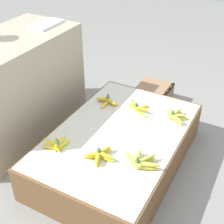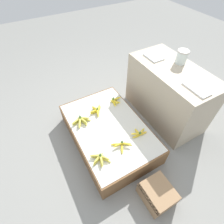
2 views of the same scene
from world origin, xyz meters
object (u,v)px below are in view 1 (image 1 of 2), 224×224
at_px(banana_bunch_front_midleft, 175,116).
at_px(banana_bunch_back_left, 57,144).
at_px(banana_bunch_back_midleft, 107,101).
at_px(foam_tray_white, 47,24).
at_px(banana_bunch_middle_midleft, 138,108).
at_px(banana_bunch_middle_left, 100,155).
at_px(banana_bunch_front_left, 141,161).
at_px(wooden_crate, 153,95).

xyz_separation_m(banana_bunch_front_midleft, banana_bunch_back_left, (-0.68, 0.58, 0.00)).
height_order(banana_bunch_front_midleft, banana_bunch_back_midleft, banana_bunch_back_midleft).
bearing_deg(foam_tray_white, banana_bunch_middle_midleft, -94.03).
relative_size(banana_bunch_middle_left, banana_bunch_back_left, 1.26).
relative_size(banana_bunch_front_left, banana_bunch_back_midleft, 1.26).
bearing_deg(banana_bunch_back_left, wooden_crate, -9.30).
distance_m(banana_bunch_front_left, banana_bunch_back_midleft, 0.74).
bearing_deg(banana_bunch_back_left, foam_tray_white, 38.69).
distance_m(banana_bunch_front_midleft, banana_bunch_middle_midleft, 0.29).
bearing_deg(banana_bunch_middle_left, banana_bunch_front_midleft, -23.07).
xyz_separation_m(banana_bunch_back_left, foam_tray_white, (0.72, 0.57, 0.50)).
bearing_deg(foam_tray_white, banana_bunch_back_left, -141.31).
height_order(banana_bunch_middle_midleft, banana_bunch_back_midleft, banana_bunch_back_midleft).
bearing_deg(banana_bunch_front_midleft, banana_bunch_back_midleft, 96.31).
distance_m(banana_bunch_front_left, banana_bunch_middle_midleft, 0.61).
bearing_deg(banana_bunch_middle_midleft, foam_tray_white, 85.97).
xyz_separation_m(banana_bunch_middle_left, banana_bunch_back_left, (-0.04, 0.30, 0.00)).
distance_m(banana_bunch_front_midleft, banana_bunch_back_midleft, 0.55).
distance_m(wooden_crate, banana_bunch_back_left, 1.27).
relative_size(banana_bunch_front_left, foam_tray_white, 0.88).
relative_size(banana_bunch_front_midleft, banana_bunch_back_left, 1.23).
bearing_deg(banana_bunch_back_midleft, banana_bunch_middle_left, -154.78).
height_order(banana_bunch_front_left, banana_bunch_middle_midleft, banana_bunch_front_left).
relative_size(banana_bunch_front_midleft, banana_bunch_back_midleft, 0.97).
height_order(banana_bunch_back_midleft, foam_tray_white, foam_tray_white).
height_order(banana_bunch_front_left, banana_bunch_back_midleft, banana_bunch_front_left).
bearing_deg(banana_bunch_back_left, banana_bunch_front_left, -78.88).
bearing_deg(banana_bunch_back_midleft, banana_bunch_back_left, 177.32).
bearing_deg(foam_tray_white, banana_bunch_middle_left, -127.55).
relative_size(banana_bunch_middle_left, banana_bunch_back_midleft, 0.99).
distance_m(banana_bunch_back_left, foam_tray_white, 1.05).
bearing_deg(banana_bunch_front_left, banana_bunch_middle_left, 104.80).
bearing_deg(wooden_crate, banana_bunch_front_midleft, -145.44).
bearing_deg(banana_bunch_back_left, banana_bunch_middle_midleft, -23.84).
xyz_separation_m(banana_bunch_front_left, banana_bunch_middle_left, (-0.07, 0.25, -0.00)).
height_order(banana_bunch_front_midleft, banana_bunch_middle_midleft, banana_bunch_front_midleft).
distance_m(banana_bunch_front_left, banana_bunch_middle_left, 0.26).
distance_m(banana_bunch_middle_left, banana_bunch_back_left, 0.31).
xyz_separation_m(banana_bunch_back_left, banana_bunch_back_midleft, (0.62, -0.03, 0.00)).
relative_size(banana_bunch_front_left, banana_bunch_middle_midleft, 1.17).
xyz_separation_m(wooden_crate, banana_bunch_middle_left, (-1.19, -0.10, 0.22)).
xyz_separation_m(banana_bunch_middle_midleft, banana_bunch_back_midleft, (-0.03, 0.26, 0.00)).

